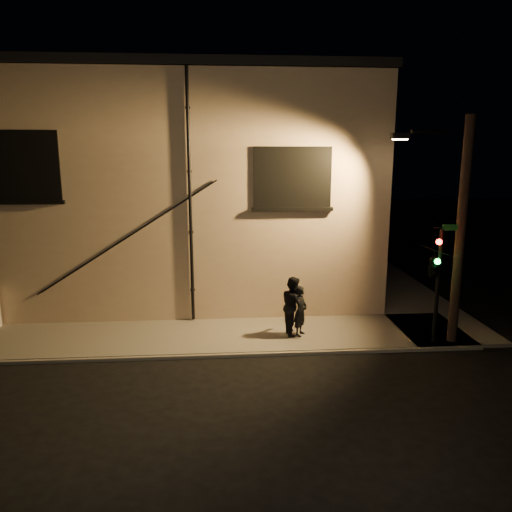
{
  "coord_description": "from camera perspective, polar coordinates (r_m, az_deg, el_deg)",
  "views": [
    {
      "loc": [
        -0.93,
        -13.61,
        5.9
      ],
      "look_at": [
        0.29,
        1.8,
        2.59
      ],
      "focal_mm": 35.0,
      "sensor_mm": 36.0,
      "label": 1
    }
  ],
  "objects": [
    {
      "name": "pedestrian_a",
      "position": [
        15.86,
        5.1,
        -6.25
      ],
      "size": [
        0.62,
        0.7,
        1.61
      ],
      "primitive_type": "imported",
      "rotation": [
        0.0,
        0.0,
        1.08
      ],
      "color": "black",
      "rests_on": "sidewalk"
    },
    {
      "name": "traffic_signal",
      "position": [
        15.61,
        19.71,
        -0.96
      ],
      "size": [
        1.27,
        2.14,
        3.63
      ],
      "color": "black",
      "rests_on": "sidewalk"
    },
    {
      "name": "sidewalk",
      "position": [
        19.04,
        2.21,
        -5.79
      ],
      "size": [
        21.0,
        16.0,
        0.12
      ],
      "color": "slate",
      "rests_on": "ground"
    },
    {
      "name": "pedestrian_b",
      "position": [
        15.92,
        4.3,
        -5.67
      ],
      "size": [
        0.8,
        0.98,
        1.87
      ],
      "primitive_type": "imported",
      "rotation": [
        0.0,
        0.0,
        1.67
      ],
      "color": "black",
      "rests_on": "sidewalk"
    },
    {
      "name": "ground",
      "position": [
        14.86,
        -0.57,
        -11.32
      ],
      "size": [
        90.0,
        90.0,
        0.0
      ],
      "primitive_type": "plane",
      "color": "black"
    },
    {
      "name": "streetlamp_pole",
      "position": [
        15.91,
        21.94,
        3.16
      ],
      "size": [
        2.02,
        1.38,
        6.88
      ],
      "color": "black",
      "rests_on": "ground"
    },
    {
      "name": "building",
      "position": [
        22.74,
        -9.83,
        8.14
      ],
      "size": [
        16.2,
        12.23,
        8.8
      ],
      "color": "#CFB294",
      "rests_on": "ground"
    }
  ]
}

